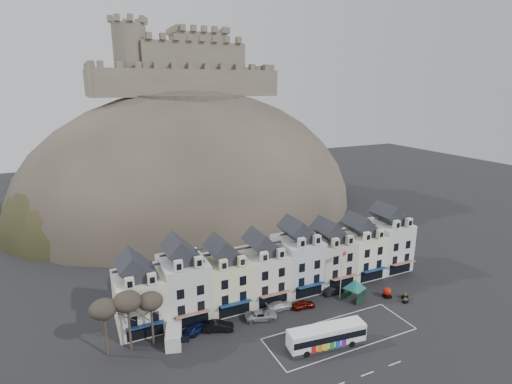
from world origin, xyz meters
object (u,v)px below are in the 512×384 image
Objects in this scene: bus at (327,336)px; car_black at (218,326)px; white_van at (174,336)px; red_buoy at (387,292)px; car_maroon at (303,304)px; bus_shelter at (355,284)px; car_charcoal at (333,291)px; car_white at (280,306)px; car_navy at (198,327)px; flagpole at (342,272)px; car_silver at (261,315)px.

bus is 2.49× the size of car_black.
red_buoy is at bearing 11.61° from white_van.
car_black is 1.19× the size of car_maroon.
red_buoy is (5.66, -1.67, -1.97)m from bus_shelter.
car_maroon is at bearing 97.69° from car_charcoal.
bus_shelter is 6.22m from red_buoy.
white_van is (-30.22, 1.42, -1.78)m from bus_shelter.
bus_shelter reaches higher than car_charcoal.
car_maroon is at bearing -107.05° from car_white.
car_navy is 0.94× the size of car_white.
flagpole reaches higher than car_navy.
flagpole is at bearing 157.40° from red_buoy.
car_charcoal is (-1.94, 3.13, -2.25)m from bus_shelter.
car_navy is at bearing 31.32° from white_van.
car_black is 14.59m from car_maroon.
red_buoy is at bearing -128.15° from car_charcoal.
bus_shelter is at bearing -154.05° from car_charcoal.
car_white is (-1.24, 11.02, -1.05)m from bus.
bus reaches higher than car_silver.
flagpole is at bearing -75.43° from car_silver.
bus_shelter is (11.43, 8.37, 1.15)m from bus.
car_navy is at bearing 155.22° from bus_shelter.
car_maroon is 7.34m from car_charcoal.
car_charcoal is at bearing -70.35° from car_maroon.
car_silver is at bearing 16.71° from white_van.
car_navy is 2.93m from car_black.
flagpole is 1.66× the size of white_van.
car_black is (-12.23, 9.79, -0.98)m from bus.
car_maroon is at bearing -68.83° from car_black.
car_charcoal is at bearing -68.81° from car_silver.
white_van reaches higher than red_buoy.
car_silver reaches higher than car_maroon.
red_buoy is at bearing -118.06° from car_navy.
red_buoy reaches higher than car_navy.
car_charcoal is at bearing -109.12° from car_navy.
red_buoy is 0.46× the size of car_maroon.
flagpole reaches higher than red_buoy.
white_van is at bearing 104.89° from car_silver.
bus_shelter is at bearing -38.60° from flagpole.
bus_shelter is at bearing -100.03° from car_white.
white_van is 28.34m from car_charcoal.
white_van is at bearing -179.99° from flagpole.
bus is 2.99× the size of car_charcoal.
car_white is at bearing -109.86° from car_navy.
white_van is at bearing 84.01° from car_navy.
red_buoy is 9.00m from flagpole.
red_buoy reaches higher than car_silver.
car_white is 1.24× the size of car_charcoal.
car_navy is (-24.63, 1.00, -4.16)m from flagpole.
red_buoy is 0.36× the size of car_silver.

